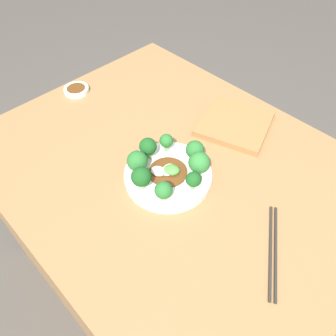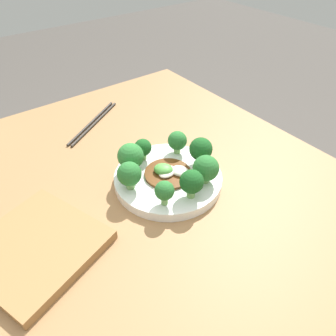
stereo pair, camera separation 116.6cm
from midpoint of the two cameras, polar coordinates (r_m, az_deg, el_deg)
The scene contains 13 objects.
table at distance 0.99m, azimuth -5.53°, elevation -54.33°, with size 1.12×0.88×0.76m.
plate at distance 0.60m, azimuth -5.87°, elevation -51.48°, with size 0.24×0.24×0.02m.
broccoli_north at distance 0.55m, azimuth 5.69°, elevation -47.32°, with size 0.05×0.05×0.07m.
broccoli_southeast at distance 0.56m, azimuth -9.42°, elevation -60.62°, with size 0.04×0.04×0.06m.
broccoli_south at distance 0.56m, azimuth -21.18°, elevation -54.17°, with size 0.05×0.05×0.06m.
broccoli_southwest at distance 0.56m, azimuth -19.23°, elevation -48.82°, with size 0.06×0.06×0.07m.
broccoli_northeast at distance 0.55m, azimuth 7.56°, elevation -53.67°, with size 0.06×0.06×0.07m.
broccoli_west at distance 0.56m, azimuth -13.99°, elevation -44.70°, with size 0.04×0.04×0.05m.
broccoli_east at distance 0.55m, azimuth 1.94°, elevation -58.86°, with size 0.05×0.05×0.07m.
broccoli_northwest at distance 0.56m, azimuth -2.19°, elevation -42.85°, with size 0.05×0.05×0.06m.
stirfry_center at distance 0.58m, azimuth -5.87°, elevation -51.47°, with size 0.11×0.11×0.02m.
chopsticks at distance 0.70m, azimuth -24.01°, elevation -26.46°, with size 0.15×0.22×0.01m.
cutting_board at distance 0.69m, azimuth -51.58°, elevation -58.62°, with size 0.27×0.27×0.02m.
Camera 2 is at (0.42, -0.29, 1.27)m, focal length 35.00 mm.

